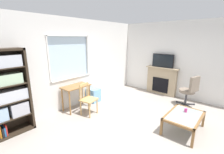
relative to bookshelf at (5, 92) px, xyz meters
The scene contains 12 objects.
ground 3.13m from the bookshelf, 44.16° to the right, with size 6.37×5.61×0.02m, color #9E9389.
wall_back_with_window 2.20m from the bookshelf, ahead, with size 5.37×0.15×2.72m.
wall_right 5.30m from the bookshelf, 22.97° to the right, with size 0.12×4.81×2.72m, color silver.
bookshelf is the anchor object (origin of this frame).
desk_under_window 1.80m from the bookshelf, ahead, with size 0.83×0.47×0.75m.
wooden_chair 1.94m from the bookshelf, 19.44° to the right, with size 0.48×0.46×0.90m.
plastic_drawer_unit 2.61m from the bookshelf, ahead, with size 0.35×0.40×0.46m, color #72ADDB.
fireplace 4.97m from the bookshelf, 17.82° to the right, with size 0.26×1.22×1.06m.
tv 4.94m from the bookshelf, 17.88° to the right, with size 0.06×0.80×0.50m.
office_chair 5.01m from the bookshelf, 32.09° to the right, with size 0.58×0.62×1.00m.
coffee_table 4.04m from the bookshelf, 47.94° to the right, with size 1.05×0.70×0.41m.
sippy_cup 4.13m from the bookshelf, 45.86° to the right, with size 0.07×0.07×0.09m, color #DB3D84.
Camera 1 is at (-3.00, -1.72, 2.13)m, focal length 24.61 mm.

